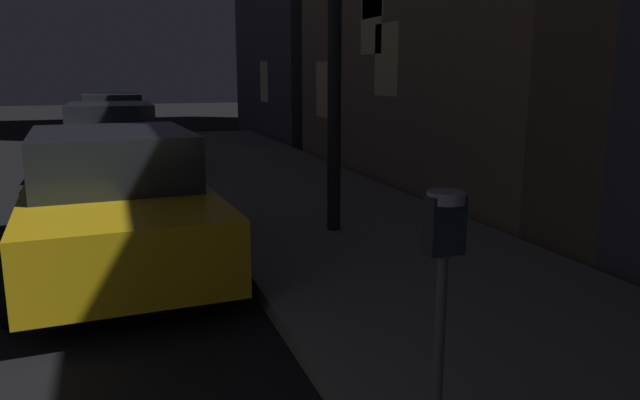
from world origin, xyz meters
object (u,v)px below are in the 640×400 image
object	(u,v)px
parking_meter	(443,252)
car_silver	(112,140)
car_yellow_cab	(116,201)
car_white	(111,119)

from	to	relation	value
parking_meter	car_silver	world-z (taller)	parking_meter
parking_meter	car_yellow_cab	world-z (taller)	parking_meter
parking_meter	car_yellow_cab	xyz separation A→B (m)	(-1.55, 3.93, -0.43)
car_yellow_cab	car_white	bearing A→B (deg)	89.97
car_white	car_yellow_cab	bearing A→B (deg)	-90.03
car_silver	car_white	xyz separation A→B (m)	(0.00, 5.70, 0.00)
car_yellow_cab	car_silver	xyz separation A→B (m)	(0.00, 6.08, 0.01)
car_yellow_cab	car_silver	bearing A→B (deg)	89.99
car_silver	car_white	distance (m)	5.70
car_silver	car_yellow_cab	bearing A→B (deg)	-90.01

